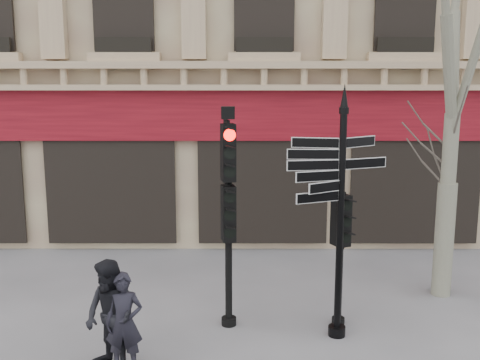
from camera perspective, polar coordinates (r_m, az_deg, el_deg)
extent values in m
plane|color=slate|center=(9.91, 3.58, -15.89)|extent=(80.00, 80.00, 0.00)
cube|color=#5C0913|center=(13.82, 2.51, 6.93)|extent=(28.00, 0.25, 1.30)
cube|color=tan|center=(13.58, 2.58, 10.97)|extent=(28.00, 0.35, 0.74)
cylinder|color=black|center=(9.25, 10.62, -5.12)|extent=(0.12, 0.12, 3.88)
cylinder|color=black|center=(9.89, 10.27, -15.55)|extent=(0.30, 0.30, 0.17)
cone|color=black|center=(8.95, 11.08, 8.87)|extent=(0.13, 0.13, 0.39)
cylinder|color=black|center=(9.54, -1.23, -5.19)|extent=(0.13, 0.13, 3.66)
cylinder|color=black|center=(10.13, -1.20, -14.81)|extent=(0.27, 0.27, 0.15)
cube|color=black|center=(9.47, -1.24, -3.51)|extent=(0.49, 0.39, 0.99)
cube|color=black|center=(9.28, -1.27, 2.97)|extent=(0.49, 0.39, 0.99)
sphere|color=#FF0C05|center=(9.25, -1.27, 4.61)|extent=(0.21, 0.21, 0.21)
cube|color=black|center=(9.22, -1.28, 7.20)|extent=(0.28, 0.33, 0.21)
cylinder|color=black|center=(9.93, 10.64, -8.40)|extent=(0.12, 0.12, 2.44)
cylinder|color=black|center=(10.35, 10.43, -14.47)|extent=(0.25, 0.25, 0.14)
cube|color=black|center=(9.72, 10.78, -4.16)|extent=(0.49, 0.44, 0.93)
cylinder|color=gray|center=(11.90, 20.94, -5.97)|extent=(0.39, 0.39, 2.38)
cylinder|color=gray|center=(11.55, 21.50, 2.87)|extent=(0.30, 0.30, 1.52)
imported|color=black|center=(8.57, -12.26, -14.64)|extent=(0.57, 0.38, 1.56)
imported|color=black|center=(8.58, -13.70, -13.99)|extent=(1.08, 1.05, 1.75)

